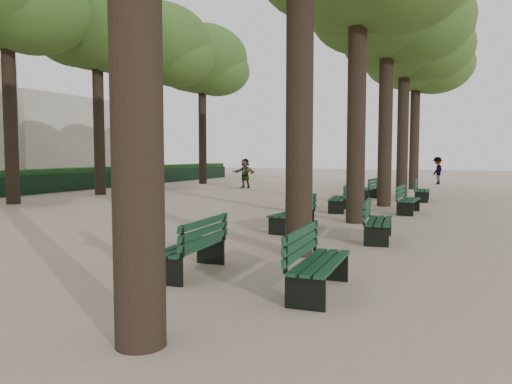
% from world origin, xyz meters
% --- Properties ---
extents(ground, '(120.00, 120.00, 0.00)m').
position_xyz_m(ground, '(0.00, 0.00, 0.00)').
color(ground, '#BEA490').
rests_on(ground, ground).
extents(tree_central_4, '(6.00, 6.00, 9.95)m').
position_xyz_m(tree_central_4, '(1.50, 18.00, 7.65)').
color(tree_central_4, '#33261C').
rests_on(tree_central_4, ground).
extents(tree_central_5, '(6.00, 6.00, 9.95)m').
position_xyz_m(tree_central_5, '(1.50, 23.00, 7.65)').
color(tree_central_5, '#33261C').
rests_on(tree_central_5, ground).
extents(tree_far_3, '(6.00, 6.00, 10.45)m').
position_xyz_m(tree_far_3, '(-12.00, 13.00, 8.14)').
color(tree_far_3, '#33261C').
rests_on(tree_far_3, ground).
extents(tree_far_4, '(6.00, 6.00, 10.45)m').
position_xyz_m(tree_far_4, '(-12.00, 18.00, 8.14)').
color(tree_far_4, '#33261C').
rests_on(tree_far_4, ground).
extents(tree_far_5, '(6.00, 6.00, 10.45)m').
position_xyz_m(tree_far_5, '(-12.00, 23.00, 8.14)').
color(tree_far_5, '#33261C').
rests_on(tree_far_5, ground).
extents(bench_left_0, '(0.70, 1.84, 0.92)m').
position_xyz_m(bench_left_0, '(0.37, 0.86, 0.27)').
color(bench_left_0, black).
rests_on(bench_left_0, ground).
extents(bench_left_1, '(0.76, 1.85, 0.92)m').
position_xyz_m(bench_left_1, '(0.37, 5.85, 0.27)').
color(bench_left_1, black).
rests_on(bench_left_1, ground).
extents(bench_left_2, '(0.81, 1.86, 0.92)m').
position_xyz_m(bench_left_2, '(0.37, 10.60, 0.27)').
color(bench_left_2, black).
rests_on(bench_left_2, ground).
extents(bench_left_3, '(0.65, 1.82, 0.92)m').
position_xyz_m(bench_left_3, '(0.37, 15.55, 0.27)').
color(bench_left_3, black).
rests_on(bench_left_3, ground).
extents(bench_right_0, '(0.67, 1.83, 0.92)m').
position_xyz_m(bench_right_0, '(2.63, 0.57, 0.27)').
color(bench_right_0, black).
rests_on(bench_right_0, ground).
extents(bench_right_1, '(0.78, 1.85, 0.92)m').
position_xyz_m(bench_right_1, '(2.63, 5.27, 0.27)').
color(bench_right_1, black).
rests_on(bench_right_1, ground).
extents(bench_right_2, '(0.61, 1.81, 0.92)m').
position_xyz_m(bench_right_2, '(2.63, 10.96, 0.27)').
color(bench_right_2, black).
rests_on(bench_right_2, ground).
extents(bench_right_3, '(0.66, 1.83, 0.92)m').
position_xyz_m(bench_right_3, '(2.63, 15.69, 0.27)').
color(bench_right_3, black).
rests_on(bench_right_3, ground).
extents(man_with_map, '(0.72, 0.78, 1.76)m').
position_xyz_m(man_with_map, '(-0.33, 0.59, 0.88)').
color(man_with_map, black).
rests_on(man_with_map, ground).
extents(pedestrian_a, '(0.75, 0.77, 1.57)m').
position_xyz_m(pedestrian_a, '(-2.79, 26.30, 0.79)').
color(pedestrian_a, '#262628').
rests_on(pedestrian_a, ground).
extents(pedestrian_b, '(0.65, 1.21, 1.78)m').
position_xyz_m(pedestrian_b, '(2.41, 28.35, 0.89)').
color(pedestrian_b, '#262628').
rests_on(pedestrian_b, ground).
extents(pedestrian_e, '(1.62, 0.71, 1.71)m').
position_xyz_m(pedestrian_e, '(-7.58, 20.17, 0.86)').
color(pedestrian_e, '#262628').
rests_on(pedestrian_e, ground).
extents(fence, '(0.08, 42.00, 0.90)m').
position_xyz_m(fence, '(-15.00, 11.00, 0.45)').
color(fence, black).
rests_on(fence, ground).
extents(hedge, '(1.20, 42.00, 1.20)m').
position_xyz_m(hedge, '(-15.70, 11.00, 0.60)').
color(hedge, '#19481A').
rests_on(hedge, ground).
extents(building_far, '(12.00, 16.00, 7.00)m').
position_xyz_m(building_far, '(-33.00, 30.00, 3.50)').
color(building_far, '#B7B2A3').
rests_on(building_far, ground).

